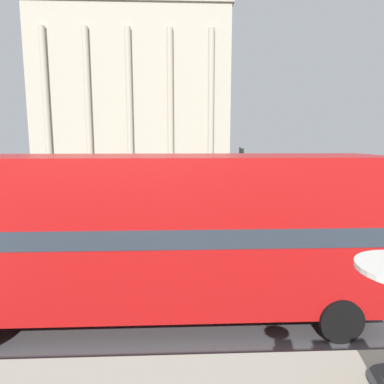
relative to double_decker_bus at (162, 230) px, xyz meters
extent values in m
cylinder|color=black|center=(4.18, 1.27, -1.87)|extent=(1.04, 0.22, 1.04)
cylinder|color=black|center=(4.18, -1.27, -1.87)|extent=(1.04, 0.22, 1.04)
cylinder|color=black|center=(-4.18, 1.27, -1.87)|extent=(1.04, 0.22, 1.04)
cube|color=#B71414|center=(0.00, 0.00, -0.99)|extent=(11.16, 2.55, 1.77)
cube|color=#2D3842|center=(0.00, 0.00, 0.12)|extent=(10.94, 2.57, 0.45)
cube|color=#B71414|center=(0.00, 0.00, 1.13)|extent=(11.16, 2.55, 1.56)
cube|color=#B2A893|center=(-6.55, 50.77, 9.68)|extent=(29.91, 14.47, 24.16)
cube|color=#A39984|center=(-6.55, 50.77, 22.01)|extent=(30.51, 15.07, 0.50)
cylinder|color=#B2A893|center=(-18.51, 43.09, 7.87)|extent=(0.90, 0.90, 20.53)
cylinder|color=#B2A893|center=(-12.53, 43.09, 7.87)|extent=(0.90, 0.90, 20.53)
cylinder|color=#B2A893|center=(-6.55, 43.09, 7.87)|extent=(0.90, 0.90, 20.53)
cylinder|color=#B2A893|center=(-0.57, 43.09, 7.87)|extent=(0.90, 0.90, 20.53)
cylinder|color=#B2A893|center=(5.41, 43.09, 7.87)|extent=(0.90, 0.90, 20.53)
cylinder|color=black|center=(7.79, 3.79, -0.67)|extent=(0.12, 0.12, 3.45)
cube|color=black|center=(7.97, 3.79, 0.60)|extent=(0.20, 0.24, 0.70)
sphere|color=green|center=(8.08, 3.79, 0.75)|extent=(0.14, 0.14, 0.14)
cylinder|color=black|center=(7.06, 10.83, -0.57)|extent=(0.12, 0.12, 3.65)
cube|color=black|center=(7.24, 10.83, 0.80)|extent=(0.20, 0.24, 0.70)
sphere|color=green|center=(7.35, 10.83, 0.95)|extent=(0.14, 0.14, 0.14)
cylinder|color=black|center=(4.93, 16.24, -0.31)|extent=(0.12, 0.12, 4.18)
cube|color=black|center=(5.11, 16.24, 1.33)|extent=(0.20, 0.24, 0.70)
sphere|color=green|center=(5.22, 16.24, 1.48)|extent=(0.14, 0.14, 0.14)
cylinder|color=black|center=(5.28, 15.06, -2.09)|extent=(0.60, 0.18, 0.60)
cylinder|color=black|center=(5.28, 13.31, -2.09)|extent=(0.60, 0.18, 0.60)
cylinder|color=black|center=(2.48, 15.06, -2.09)|extent=(0.60, 0.18, 0.60)
cylinder|color=black|center=(2.48, 13.31, -2.09)|extent=(0.60, 0.18, 0.60)
cube|color=#19234C|center=(3.88, 14.19, -1.82)|extent=(4.20, 1.75, 0.55)
cube|color=#2D3842|center=(3.68, 14.19, -1.29)|extent=(1.89, 1.61, 0.50)
cylinder|color=black|center=(-2.65, 19.27, -2.09)|extent=(0.60, 0.18, 0.60)
cylinder|color=black|center=(-2.65, 17.52, -2.09)|extent=(0.60, 0.18, 0.60)
cylinder|color=black|center=(-5.45, 19.27, -2.09)|extent=(0.60, 0.18, 0.60)
cylinder|color=black|center=(-5.45, 17.52, -2.09)|extent=(0.60, 0.18, 0.60)
cube|color=black|center=(-4.05, 18.39, -1.82)|extent=(4.20, 1.75, 0.55)
cube|color=#2D3842|center=(-4.25, 18.39, -1.29)|extent=(1.89, 1.61, 0.50)
cylinder|color=#282B33|center=(1.28, 23.09, -1.99)|extent=(0.14, 0.14, 0.82)
cylinder|color=#282B33|center=(1.46, 23.09, -1.99)|extent=(0.14, 0.14, 0.82)
cylinder|color=#606638|center=(1.37, 23.09, -1.26)|extent=(0.32, 0.32, 0.65)
sphere|color=tan|center=(1.37, 23.09, -0.82)|extent=(0.22, 0.22, 0.22)
cylinder|color=#282B33|center=(-3.02, 22.00, -2.00)|extent=(0.14, 0.14, 0.80)
cylinder|color=#282B33|center=(-2.84, 22.00, -2.00)|extent=(0.14, 0.14, 0.80)
cylinder|color=slate|center=(-2.93, 22.00, -1.28)|extent=(0.32, 0.32, 0.63)
sphere|color=tan|center=(-2.93, 22.00, -0.86)|extent=(0.22, 0.22, 0.22)
camera|label=1|loc=(0.40, -8.52, 2.28)|focal=32.00mm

